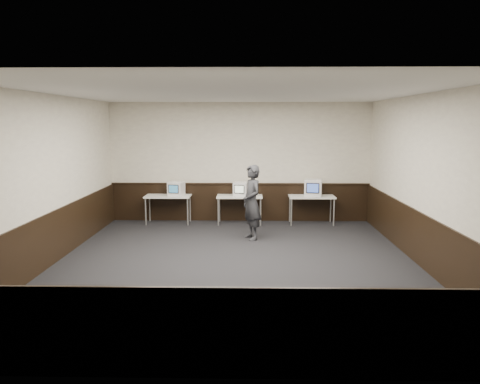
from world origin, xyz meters
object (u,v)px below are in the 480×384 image
desk_right (312,199)px  emac_right (313,188)px  desk_left (168,198)px  emac_left (176,189)px  person (252,202)px  desk_center (240,198)px  emac_center (241,189)px

desk_right → emac_right: bearing=-45.0°
desk_left → desk_right: 3.80m
emac_left → person: size_ratio=0.27×
desk_center → person: (0.32, -1.65, 0.18)m
emac_left → emac_right: emac_right is taller
person → emac_right: bearing=112.0°
desk_center → emac_center: (0.05, -0.02, 0.25)m
emac_center → desk_center: bearing=170.3°
emac_center → person: (0.27, -1.63, -0.07)m
person → desk_center: bearing=167.7°
emac_left → desk_center: bearing=13.4°
desk_left → person: person is taller
desk_right → emac_left: 3.58m
desk_left → emac_left: 0.35m
desk_center → emac_right: size_ratio=2.22×
emac_left → person: person is taller
desk_left → emac_right: (3.83, -0.03, 0.29)m
desk_left → person: bearing=-36.7°
emac_left → emac_center: bearing=12.6°
desk_center → desk_right: bearing=0.0°
desk_center → person: size_ratio=0.70×
emac_right → emac_center: bearing=-169.4°
emac_left → emac_center: (1.72, 0.01, -0.00)m
desk_center → emac_center: emac_center is taller
desk_left → desk_center: bearing=0.0°
emac_center → desk_right: bearing=16.6°
emac_left → emac_center: 1.72m
desk_right → emac_center: emac_center is taller
desk_right → emac_center: bearing=-179.3°
emac_right → emac_left: bearing=-169.1°
desk_left → emac_left: bearing=-8.8°
desk_center → emac_left: size_ratio=2.60×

